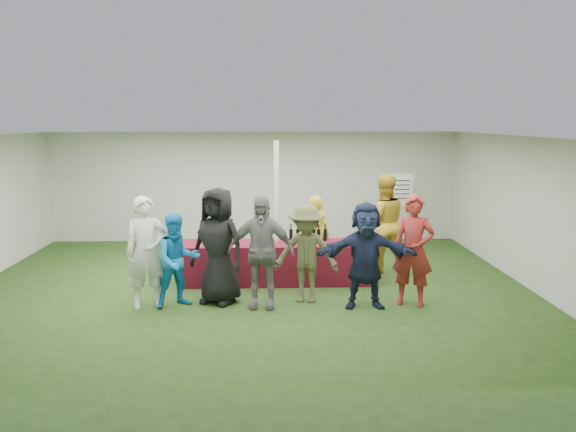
{
  "coord_description": "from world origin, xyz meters",
  "views": [
    {
      "loc": [
        0.33,
        -9.81,
        3.0
      ],
      "look_at": [
        0.7,
        0.3,
        1.25
      ],
      "focal_mm": 35.0,
      "sensor_mm": 36.0,
      "label": 1
    }
  ],
  "objects_px": {
    "wine_list_sign": "(401,195)",
    "customer_5": "(366,255)",
    "customer_0": "(146,252)",
    "customer_3": "(261,252)",
    "serving_table": "(277,262)",
    "staff_pourer": "(315,235)",
    "customer_1": "(178,260)",
    "customer_6": "(413,250)",
    "dump_bucket": "(361,240)",
    "customer_2": "(218,246)",
    "staff_back": "(383,223)",
    "customer_4": "(306,254)"
  },
  "relations": [
    {
      "from": "customer_5",
      "to": "customer_6",
      "type": "height_order",
      "value": "customer_6"
    },
    {
      "from": "customer_0",
      "to": "customer_5",
      "type": "xyz_separation_m",
      "value": [
        3.5,
        -0.14,
        -0.05
      ]
    },
    {
      "from": "customer_3",
      "to": "customer_1",
      "type": "bearing_deg",
      "value": -177.06
    },
    {
      "from": "staff_back",
      "to": "customer_4",
      "type": "relative_size",
      "value": 1.19
    },
    {
      "from": "customer_0",
      "to": "customer_4",
      "type": "bearing_deg",
      "value": -14.3
    },
    {
      "from": "serving_table",
      "to": "customer_6",
      "type": "relative_size",
      "value": 1.98
    },
    {
      "from": "customer_0",
      "to": "customer_3",
      "type": "xyz_separation_m",
      "value": [
        1.83,
        -0.08,
        0.01
      ]
    },
    {
      "from": "customer_1",
      "to": "customer_4",
      "type": "distance_m",
      "value": 2.09
    },
    {
      "from": "serving_table",
      "to": "wine_list_sign",
      "type": "xyz_separation_m",
      "value": [
        2.83,
        2.26,
        0.94
      ]
    },
    {
      "from": "customer_0",
      "to": "customer_6",
      "type": "bearing_deg",
      "value": -18.71
    },
    {
      "from": "dump_bucket",
      "to": "customer_5",
      "type": "relative_size",
      "value": 0.14
    },
    {
      "from": "serving_table",
      "to": "customer_1",
      "type": "bearing_deg",
      "value": -141.26
    },
    {
      "from": "customer_6",
      "to": "customer_3",
      "type": "bearing_deg",
      "value": -157.56
    },
    {
      "from": "serving_table",
      "to": "customer_5",
      "type": "distance_m",
      "value": 2.06
    },
    {
      "from": "customer_0",
      "to": "customer_1",
      "type": "distance_m",
      "value": 0.51
    },
    {
      "from": "customer_1",
      "to": "dump_bucket",
      "type": "bearing_deg",
      "value": -7.13
    },
    {
      "from": "dump_bucket",
      "to": "customer_2",
      "type": "xyz_separation_m",
      "value": [
        -2.51,
        -0.92,
        0.12
      ]
    },
    {
      "from": "wine_list_sign",
      "to": "customer_1",
      "type": "height_order",
      "value": "wine_list_sign"
    },
    {
      "from": "dump_bucket",
      "to": "customer_1",
      "type": "relative_size",
      "value": 0.15
    },
    {
      "from": "dump_bucket",
      "to": "wine_list_sign",
      "type": "xyz_separation_m",
      "value": [
        1.3,
        2.48,
        0.48
      ]
    },
    {
      "from": "customer_6",
      "to": "serving_table",
      "type": "bearing_deg",
      "value": 169.74
    },
    {
      "from": "customer_3",
      "to": "customer_0",
      "type": "bearing_deg",
      "value": -175.81
    },
    {
      "from": "serving_table",
      "to": "customer_0",
      "type": "height_order",
      "value": "customer_0"
    },
    {
      "from": "customer_0",
      "to": "customer_1",
      "type": "bearing_deg",
      "value": -17.13
    },
    {
      "from": "customer_4",
      "to": "customer_5",
      "type": "xyz_separation_m",
      "value": [
        0.93,
        -0.31,
        0.04
      ]
    },
    {
      "from": "customer_2",
      "to": "customer_5",
      "type": "height_order",
      "value": "customer_2"
    },
    {
      "from": "customer_2",
      "to": "customer_6",
      "type": "height_order",
      "value": "customer_2"
    },
    {
      "from": "customer_5",
      "to": "customer_1",
      "type": "bearing_deg",
      "value": 179.19
    },
    {
      "from": "dump_bucket",
      "to": "staff_pourer",
      "type": "relative_size",
      "value": 0.15
    },
    {
      "from": "serving_table",
      "to": "customer_1",
      "type": "height_order",
      "value": "customer_1"
    },
    {
      "from": "staff_back",
      "to": "serving_table",
      "type": "bearing_deg",
      "value": 15.01
    },
    {
      "from": "customer_6",
      "to": "staff_pourer",
      "type": "bearing_deg",
      "value": 148.87
    },
    {
      "from": "dump_bucket",
      "to": "customer_0",
      "type": "height_order",
      "value": "customer_0"
    },
    {
      "from": "customer_5",
      "to": "customer_6",
      "type": "bearing_deg",
      "value": 8.19
    },
    {
      "from": "staff_back",
      "to": "customer_1",
      "type": "height_order",
      "value": "staff_back"
    },
    {
      "from": "customer_2",
      "to": "customer_4",
      "type": "height_order",
      "value": "customer_2"
    },
    {
      "from": "dump_bucket",
      "to": "customer_5",
      "type": "height_order",
      "value": "customer_5"
    },
    {
      "from": "customer_3",
      "to": "customer_5",
      "type": "height_order",
      "value": "customer_3"
    },
    {
      "from": "customer_0",
      "to": "customer_2",
      "type": "xyz_separation_m",
      "value": [
        1.13,
        0.17,
        0.06
      ]
    },
    {
      "from": "staff_back",
      "to": "customer_5",
      "type": "xyz_separation_m",
      "value": [
        -0.72,
        -2.17,
        -0.12
      ]
    },
    {
      "from": "staff_pourer",
      "to": "wine_list_sign",
      "type": "bearing_deg",
      "value": -129.98
    },
    {
      "from": "wine_list_sign",
      "to": "customer_5",
      "type": "xyz_separation_m",
      "value": [
        -1.44,
        -3.7,
        -0.46
      ]
    },
    {
      "from": "staff_pourer",
      "to": "customer_1",
      "type": "bearing_deg",
      "value": 48.11
    },
    {
      "from": "dump_bucket",
      "to": "customer_5",
      "type": "xyz_separation_m",
      "value": [
        -0.14,
        -1.23,
        0.02
      ]
    },
    {
      "from": "wine_list_sign",
      "to": "customer_0",
      "type": "height_order",
      "value": "customer_0"
    },
    {
      "from": "dump_bucket",
      "to": "staff_pourer",
      "type": "height_order",
      "value": "staff_pourer"
    },
    {
      "from": "dump_bucket",
      "to": "customer_6",
      "type": "height_order",
      "value": "customer_6"
    },
    {
      "from": "wine_list_sign",
      "to": "staff_back",
      "type": "height_order",
      "value": "staff_back"
    },
    {
      "from": "staff_back",
      "to": "customer_5",
      "type": "relative_size",
      "value": 1.14
    },
    {
      "from": "dump_bucket",
      "to": "customer_6",
      "type": "relative_size",
      "value": 0.13
    }
  ]
}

